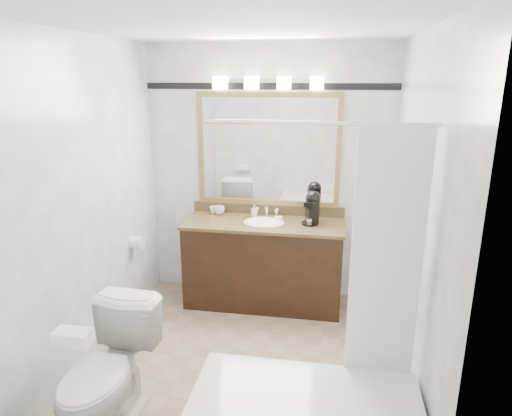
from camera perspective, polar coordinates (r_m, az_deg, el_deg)
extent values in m
cube|color=gray|center=(3.84, -1.48, -18.78)|extent=(2.40, 2.60, 0.01)
cube|color=white|center=(3.16, -1.84, 21.79)|extent=(2.40, 2.60, 0.01)
cube|color=white|center=(4.53, 1.54, 4.17)|extent=(2.40, 0.01, 2.50)
cube|color=white|center=(2.11, -8.62, -10.79)|extent=(2.40, 0.01, 2.50)
cube|color=white|center=(3.70, -20.26, 0.36)|extent=(0.01, 2.60, 2.50)
cube|color=white|center=(3.28, 19.49, -1.55)|extent=(0.01, 2.60, 2.50)
cube|color=black|center=(4.51, 0.94, -7.09)|extent=(1.50, 0.55, 0.82)
cube|color=olive|center=(4.36, 0.97, -1.96)|extent=(1.53, 0.58, 0.03)
cube|color=olive|center=(4.60, 1.48, -0.15)|extent=(1.53, 0.03, 0.10)
ellipsoid|color=white|center=(4.37, 0.97, -2.15)|extent=(0.44, 0.34, 0.14)
cube|color=olive|center=(4.41, 1.58, 14.00)|extent=(1.40, 0.04, 0.05)
cube|color=olive|center=(4.57, 1.47, 0.73)|extent=(1.40, 0.04, 0.05)
cube|color=olive|center=(4.60, -6.90, 7.41)|extent=(0.05, 0.04, 1.00)
cube|color=olive|center=(4.42, 10.29, 6.90)|extent=(0.05, 0.04, 1.00)
cube|color=white|center=(4.47, 1.53, 7.25)|extent=(1.30, 0.01, 1.00)
cube|color=silver|center=(4.40, 1.57, 15.62)|extent=(0.90, 0.05, 0.03)
cube|color=white|center=(4.43, -4.51, 15.32)|extent=(0.12, 0.12, 0.12)
cube|color=white|center=(4.37, -0.55, 15.36)|extent=(0.12, 0.12, 0.12)
cube|color=white|center=(4.33, 3.51, 15.32)|extent=(0.12, 0.12, 0.12)
cube|color=white|center=(4.31, 7.63, 15.21)|extent=(0.12, 0.12, 0.12)
cube|color=black|center=(4.42, 1.61, 14.98)|extent=(2.40, 0.01, 0.06)
cylinder|color=silver|center=(2.56, 7.75, 10.47)|extent=(1.30, 0.02, 0.02)
cube|color=white|center=(2.75, 15.94, -6.28)|extent=(0.40, 0.04, 1.55)
cylinder|color=white|center=(4.40, -14.62, -4.21)|extent=(0.11, 0.12, 0.12)
imported|color=white|center=(3.18, -18.22, -19.16)|extent=(0.51, 0.82, 0.81)
cube|color=white|center=(2.73, -21.92, -14.78)|extent=(0.20, 0.11, 0.08)
cylinder|color=black|center=(4.33, 6.76, -1.90)|extent=(0.16, 0.16, 0.02)
cylinder|color=black|center=(4.34, 7.07, -0.25)|extent=(0.13, 0.13, 0.23)
sphere|color=black|center=(4.31, 7.12, 1.22)|extent=(0.14, 0.14, 0.14)
cube|color=black|center=(4.26, 6.76, 0.48)|extent=(0.11, 0.11, 0.04)
cylinder|color=silver|center=(4.30, 6.68, -1.63)|extent=(0.05, 0.05, 0.05)
imported|color=white|center=(4.61, -4.61, -0.26)|extent=(0.12, 0.12, 0.08)
imported|color=white|center=(4.65, -5.37, -0.23)|extent=(0.08, 0.08, 0.07)
imported|color=white|center=(4.53, -0.23, -0.31)|extent=(0.07, 0.07, 0.11)
cube|color=beige|center=(4.45, 2.84, -1.24)|extent=(0.09, 0.07, 0.02)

